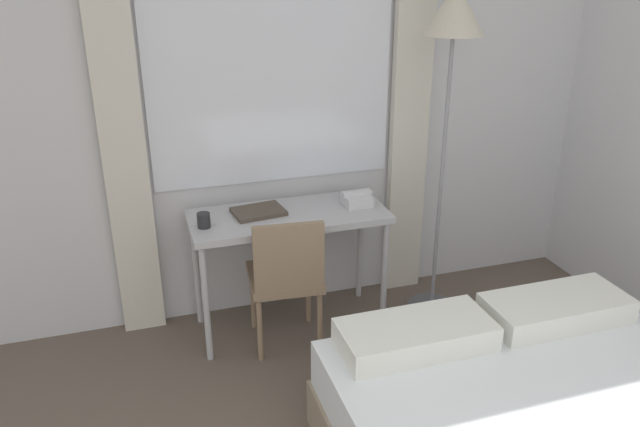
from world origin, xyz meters
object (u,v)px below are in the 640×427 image
(telephone, at_px, (357,199))
(book, at_px, (258,211))
(desk, at_px, (289,225))
(mug, at_px, (204,220))
(standing_lamp, at_px, (452,44))
(desk_chair, at_px, (286,274))

(telephone, distance_m, book, 0.59)
(desk, relative_size, mug, 13.76)
(desk, bearing_deg, telephone, 0.43)
(standing_lamp, height_order, telephone, standing_lamp)
(mug, bearing_deg, standing_lamp, -2.13)
(book, height_order, mug, mug)
(desk, distance_m, book, 0.19)
(desk, relative_size, book, 3.67)
(telephone, bearing_deg, desk, -179.57)
(desk, height_order, standing_lamp, standing_lamp)
(desk, bearing_deg, mug, -173.74)
(desk_chair, xyz_separation_m, telephone, (0.49, 0.21, 0.31))
(standing_lamp, bearing_deg, telephone, 167.54)
(desk, bearing_deg, desk_chair, -109.63)
(desk_chair, bearing_deg, mug, 165.10)
(standing_lamp, height_order, book, standing_lamp)
(mug, bearing_deg, desk_chair, -20.55)
(standing_lamp, bearing_deg, desk_chair, -174.03)
(desk_chair, height_order, telephone, telephone)
(telephone, bearing_deg, desk_chair, -156.79)
(desk_chair, distance_m, mug, 0.54)
(desk, height_order, telephone, telephone)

